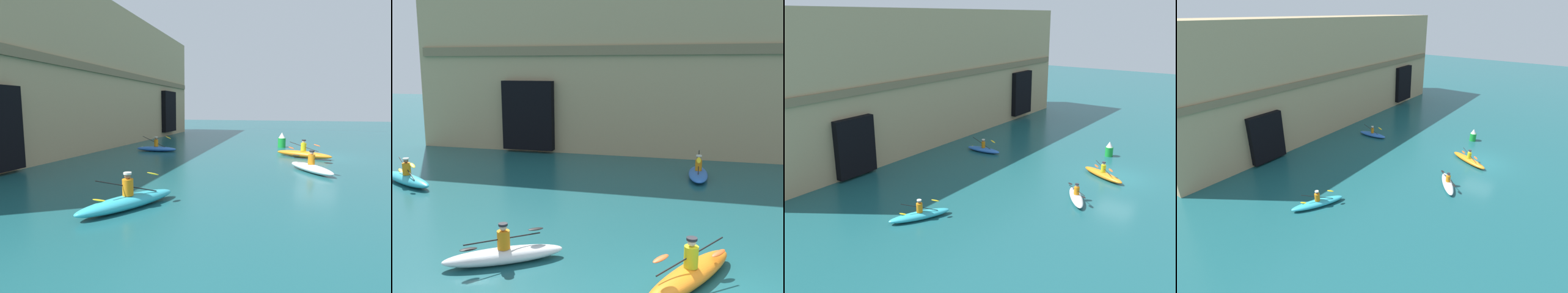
% 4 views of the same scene
% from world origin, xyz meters
% --- Properties ---
extents(ground_plane, '(120.00, 120.00, 0.00)m').
position_xyz_m(ground_plane, '(0.00, 0.00, 0.00)').
color(ground_plane, '#195156').
extents(cliff_bluff, '(35.48, 7.68, 11.17)m').
position_xyz_m(cliff_bluff, '(0.29, 18.38, 5.56)').
color(cliff_bluff, tan).
rests_on(cliff_bluff, ground).
extents(kayak_orange, '(2.27, 3.48, 1.13)m').
position_xyz_m(kayak_orange, '(-0.63, 0.83, 0.24)').
color(kayak_orange, orange).
rests_on(kayak_orange, ground).
extents(kayak_cyan, '(3.42, 2.23, 1.14)m').
position_xyz_m(kayak_cyan, '(-12.59, 6.61, 0.25)').
color(kayak_cyan, '#33B2C6').
rests_on(kayak_cyan, ground).
extents(kayak_white, '(2.95, 2.21, 1.06)m').
position_xyz_m(kayak_white, '(-5.26, 0.73, 0.23)').
color(kayak_white, white).
rests_on(kayak_white, ground).
extents(kayak_blue, '(0.95, 3.01, 1.13)m').
position_xyz_m(kayak_blue, '(-0.61, 10.86, 0.21)').
color(kayak_blue, blue).
rests_on(kayak_blue, ground).
extents(marker_buoy, '(0.59, 0.59, 1.19)m').
position_xyz_m(marker_buoy, '(4.24, 2.18, 0.55)').
color(marker_buoy, green).
rests_on(marker_buoy, ground).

